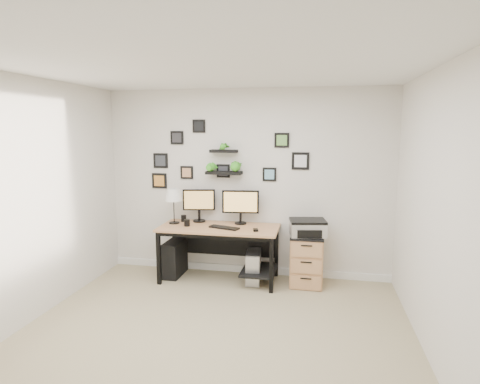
% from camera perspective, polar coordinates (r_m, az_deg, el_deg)
% --- Properties ---
extents(room, '(4.00, 4.00, 4.00)m').
position_cam_1_polar(room, '(5.89, 0.86, -10.90)').
color(room, tan).
rests_on(room, ground).
extents(desk, '(1.60, 0.70, 0.75)m').
position_cam_1_polar(desk, '(5.47, -2.55, -6.14)').
color(desk, tan).
rests_on(desk, ground).
extents(monitor_left, '(0.45, 0.21, 0.46)m').
position_cam_1_polar(monitor_left, '(5.67, -5.86, -1.55)').
color(monitor_left, black).
rests_on(monitor_left, desk).
extents(monitor_right, '(0.51, 0.18, 0.47)m').
position_cam_1_polar(monitor_right, '(5.50, 0.07, -1.74)').
color(monitor_right, black).
rests_on(monitor_right, desk).
extents(keyboard, '(0.43, 0.24, 0.02)m').
position_cam_1_polar(keyboard, '(5.33, -2.27, -5.08)').
color(keyboard, black).
rests_on(keyboard, desk).
extents(mouse, '(0.08, 0.10, 0.03)m').
position_cam_1_polar(mouse, '(5.19, 2.23, -5.42)').
color(mouse, black).
rests_on(mouse, desk).
extents(table_lamp, '(0.24, 0.24, 0.48)m').
position_cam_1_polar(table_lamp, '(5.60, -9.43, -0.54)').
color(table_lamp, black).
rests_on(table_lamp, desk).
extents(mug, '(0.08, 0.08, 0.09)m').
position_cam_1_polar(mug, '(5.48, -7.56, -4.37)').
color(mug, black).
rests_on(mug, desk).
extents(pen_cup, '(0.07, 0.07, 0.09)m').
position_cam_1_polar(pen_cup, '(5.75, -8.02, -3.74)').
color(pen_cup, black).
rests_on(pen_cup, desk).
extents(pc_tower_black, '(0.23, 0.49, 0.49)m').
position_cam_1_polar(pc_tower_black, '(5.81, -9.29, -9.27)').
color(pc_tower_black, black).
rests_on(pc_tower_black, ground).
extents(pc_tower_grey, '(0.22, 0.44, 0.42)m').
position_cam_1_polar(pc_tower_grey, '(5.51, 1.91, -10.58)').
color(pc_tower_grey, gray).
rests_on(pc_tower_grey, ground).
extents(file_cabinet, '(0.43, 0.53, 0.67)m').
position_cam_1_polar(file_cabinet, '(5.47, 9.47, -9.45)').
color(file_cabinet, tan).
rests_on(file_cabinet, ground).
extents(printer, '(0.51, 0.43, 0.21)m').
position_cam_1_polar(printer, '(5.33, 9.60, -5.02)').
color(printer, silver).
rests_on(printer, file_cabinet).
extents(wall_decor, '(2.26, 0.18, 0.99)m').
position_cam_1_polar(wall_decor, '(5.57, -2.46, 4.68)').
color(wall_decor, black).
rests_on(wall_decor, ground).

